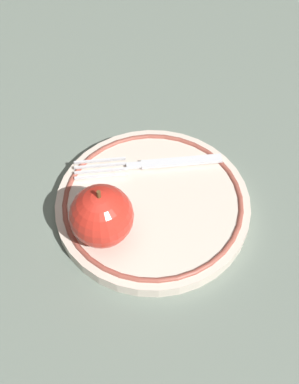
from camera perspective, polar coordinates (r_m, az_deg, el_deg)
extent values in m
plane|color=slate|center=(0.63, 0.35, -1.88)|extent=(2.00, 2.00, 0.00)
cylinder|color=beige|center=(0.62, 0.00, -1.72)|extent=(0.22, 0.22, 0.02)
torus|color=#95493B|center=(0.61, 0.00, -1.29)|extent=(0.21, 0.21, 0.01)
sphere|color=red|center=(0.56, -5.14, -2.56)|extent=(0.07, 0.07, 0.07)
cylinder|color=brown|center=(0.53, -5.43, -0.29)|extent=(0.00, 0.00, 0.01)
cube|color=silver|center=(0.64, 3.45, 3.29)|extent=(0.02, 0.10, 0.00)
cube|color=silver|center=(0.64, -1.68, 2.86)|extent=(0.01, 0.02, 0.00)
cube|color=silver|center=(0.65, -5.32, 3.37)|extent=(0.01, 0.06, 0.00)
cube|color=silver|center=(0.64, -5.28, 2.83)|extent=(0.01, 0.06, 0.00)
cube|color=silver|center=(0.64, -5.24, 2.27)|extent=(0.01, 0.06, 0.00)
cube|color=silver|center=(0.63, -5.20, 1.71)|extent=(0.01, 0.06, 0.00)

